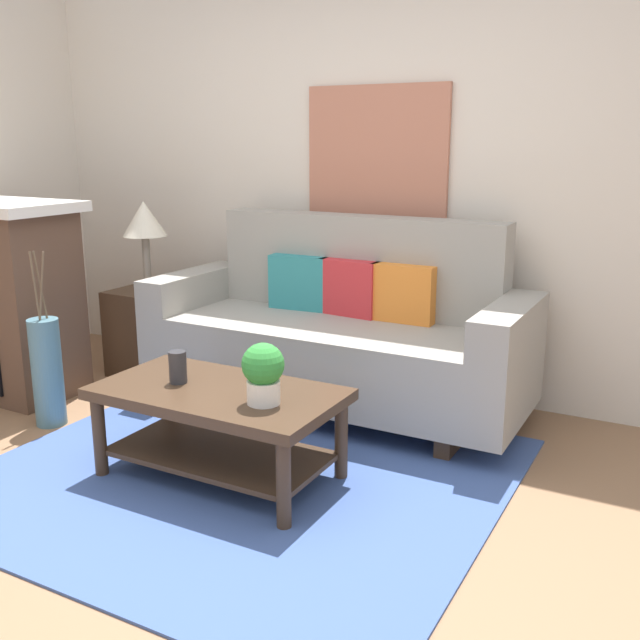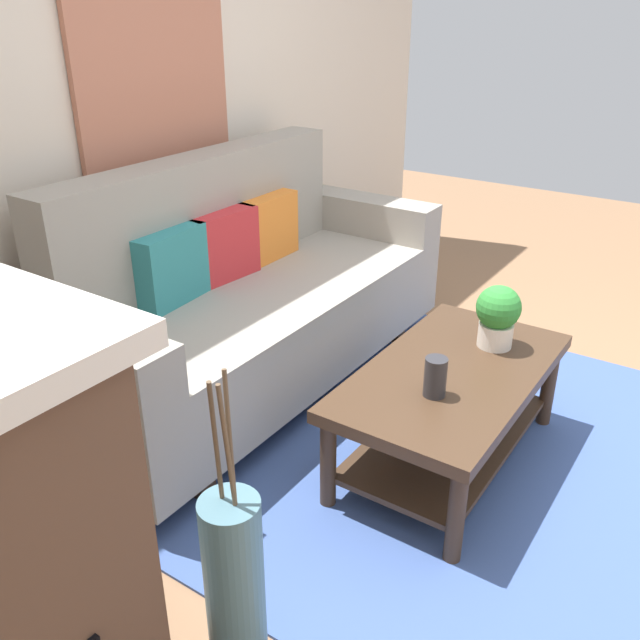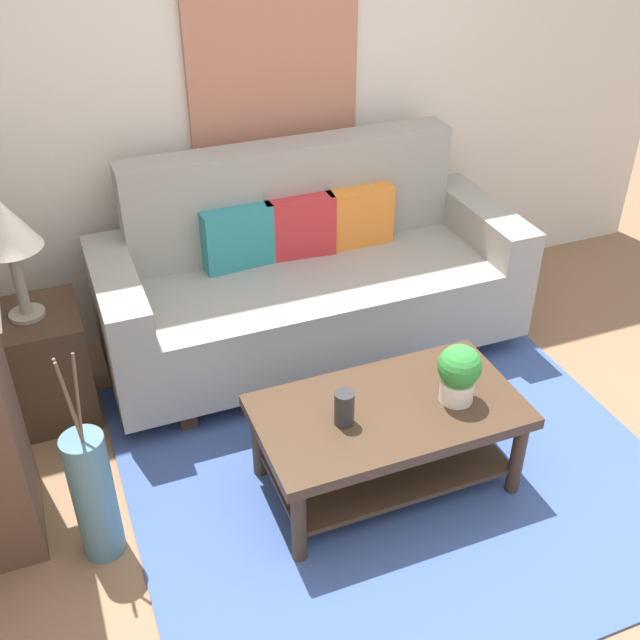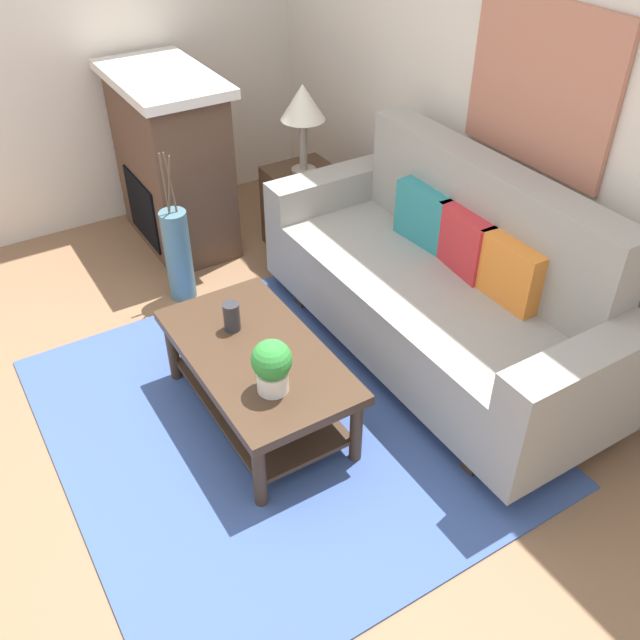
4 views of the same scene
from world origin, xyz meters
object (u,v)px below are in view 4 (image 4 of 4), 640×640
Objects in this scene: potted_plant_tabletop at (272,365)px; floor_vase at (178,256)px; side_table at (304,210)px; table_lamp at (303,106)px; fireplace at (172,161)px; couch at (441,289)px; throw_pillow_crimson at (465,242)px; framed_painting at (540,85)px; coffee_table at (257,369)px; tabletop_vase at (232,317)px; throw_pillow_orange at (511,272)px; throw_pillow_teal at (425,215)px.

floor_vase is (-1.47, 0.14, -0.28)m from potted_plant_tabletop.
table_lamp is (0.00, 0.00, 0.71)m from side_table.
couch is at bearing 20.57° from fireplace.
couch is 1.85× the size of fireplace.
table_lamp reaches higher than throw_pillow_crimson.
throw_pillow_crimson is 1.42m from table_lamp.
table_lamp is 1.52m from framed_painting.
coffee_table is at bearing -38.37° from side_table.
tabletop_vase reaches higher than side_table.
throw_pillow_orange is 2.41m from fireplace.
potted_plant_tabletop is 0.45× the size of floor_vase.
couch is 1.10m from framed_painting.
couch is 1.13m from tabletop_vase.
table_lamp reaches higher than couch.
throw_pillow_orange reaches higher than potted_plant_tabletop.
throw_pillow_teal is at bearing 159.17° from couch.
couch reaches higher than throw_pillow_teal.
side_table is at bearing 136.26° from tabletop_vase.
potted_plant_tabletop reaches higher than tabletop_vase.
side_table is at bearing 141.63° from coffee_table.
throw_pillow_orange is 1.37× the size of potted_plant_tabletop.
throw_pillow_orange is at bearing 71.92° from coffee_table.
framed_painting is (-0.22, 1.60, 0.86)m from potted_plant_tabletop.
tabletop_vase is at bearing -12.65° from fireplace.
throw_pillow_teal is 0.33× the size of coffee_table.
couch is 5.96× the size of throw_pillow_orange.
floor_vase is (-1.25, -1.11, -0.39)m from throw_pillow_crimson.
floor_vase is at bearing 174.11° from tabletop_vase.
potted_plant_tabletop is 0.23× the size of fireplace.
framed_painting is (-0.00, 0.47, 1.00)m from couch.
coffee_table is at bearing -10.74° from fireplace.
throw_pillow_crimson reaches higher than tabletop_vase.
throw_pillow_teal is 1.00× the size of throw_pillow_crimson.
fireplace reaches higher than coffee_table.
tabletop_vase is 1.83m from framed_painting.
fireplace is at bearing -128.36° from side_table.
throw_pillow_crimson is 0.33m from throw_pillow_orange.
tabletop_vase is 1.01m from floor_vase.
tabletop_vase is (0.06, -1.22, -0.18)m from throw_pillow_teal.
throw_pillow_orange is at bearing 20.61° from fireplace.
table_lamp is (-1.71, -0.16, 0.31)m from throw_pillow_orange.
side_table is at bearing 0.00° from table_lamp.
throw_pillow_orange is 0.33× the size of coffee_table.
throw_pillow_orange is (0.66, 0.00, 0.00)m from throw_pillow_teal.
framed_painting reaches higher than table_lamp.
side_table is 1.86m from framed_painting.
throw_pillow_crimson is 0.63× the size of table_lamp.
throw_pillow_teal is 1.28m from coffee_table.
floor_vase is at bearing -82.84° from side_table.
couch reaches higher than floor_vase.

